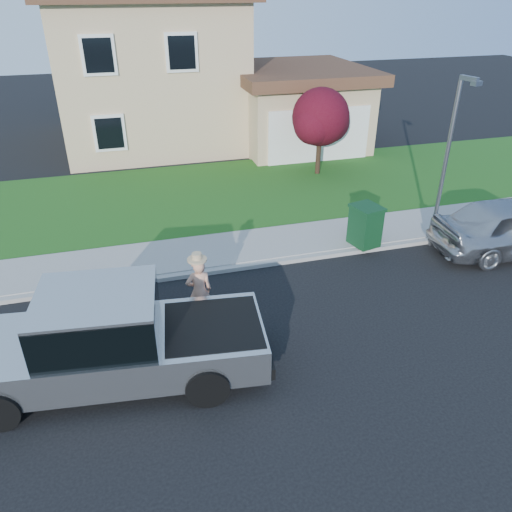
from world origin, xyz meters
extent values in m
plane|color=black|center=(0.00, 0.00, 0.00)|extent=(80.00, 80.00, 0.00)
cube|color=gray|center=(1.00, 2.90, 0.06)|extent=(40.00, 0.20, 0.12)
cube|color=gray|center=(1.00, 4.00, 0.07)|extent=(40.00, 2.00, 0.15)
cube|color=#235017|center=(1.00, 8.50, 0.05)|extent=(40.00, 7.00, 0.10)
cube|color=tan|center=(0.00, 17.00, 3.20)|extent=(8.00, 9.00, 6.40)
cube|color=tan|center=(6.50, 14.00, 1.60)|extent=(5.50, 6.00, 3.20)
cube|color=white|center=(6.50, 10.98, 1.25)|extent=(4.60, 0.12, 2.30)
cube|color=#4C2D1E|center=(6.50, 14.00, 3.40)|extent=(6.20, 6.80, 0.50)
cube|color=white|center=(-2.20, 12.45, 4.60)|extent=(1.30, 0.10, 1.50)
cube|color=white|center=(1.00, 12.45, 4.60)|extent=(1.30, 0.10, 1.50)
cube|color=black|center=(-2.20, 12.45, 1.60)|extent=(1.30, 0.10, 1.50)
cylinder|color=black|center=(-4.38, 0.52, 0.42)|extent=(0.87, 0.41, 0.84)
cylinder|color=black|center=(-0.90, -1.83, 0.42)|extent=(0.87, 0.41, 0.84)
cylinder|color=black|center=(-0.68, 0.09, 0.42)|extent=(0.87, 0.41, 0.84)
cube|color=#ABAEB2|center=(-2.56, -0.66, 0.73)|extent=(6.20, 2.78, 0.76)
cube|color=black|center=(-2.72, -0.65, 1.52)|extent=(2.42, 2.20, 0.89)
cube|color=#ABAEB2|center=(-2.72, -0.65, 1.99)|extent=(2.42, 2.20, 0.08)
cube|color=black|center=(-0.58, -0.90, 1.08)|extent=(2.09, 1.99, 0.06)
cube|color=black|center=(0.44, -1.01, 0.53)|extent=(0.36, 2.00, 0.26)
cube|color=black|center=(-3.42, 0.58, 1.42)|extent=(0.15, 0.24, 0.19)
imported|color=#E8A17F|center=(-0.57, 0.80, 0.83)|extent=(0.62, 0.42, 1.67)
cylinder|color=tan|center=(-0.57, 0.80, 1.69)|extent=(0.44, 0.44, 0.04)
cylinder|color=tan|center=(-0.57, 0.80, 1.75)|extent=(0.22, 0.22, 0.16)
cylinder|color=black|center=(5.89, 9.51, 0.89)|extent=(0.20, 0.20, 1.57)
sphere|color=#490F1A|center=(5.89, 9.51, 2.41)|extent=(2.26, 2.26, 2.26)
sphere|color=#490F1A|center=(6.39, 9.80, 2.12)|extent=(1.67, 1.67, 1.67)
sphere|color=#490F1A|center=(5.50, 9.21, 2.21)|extent=(1.57, 1.57, 1.57)
cube|color=#0E3519|center=(4.80, 3.10, 0.72)|extent=(0.85, 0.94, 1.14)
cube|color=#0E3519|center=(4.80, 3.10, 1.34)|extent=(0.94, 1.02, 0.09)
cylinder|color=slate|center=(6.89, 2.75, 2.46)|extent=(0.12, 0.12, 4.91)
cube|color=slate|center=(6.95, 2.51, 4.91)|extent=(0.23, 0.55, 0.12)
cube|color=slate|center=(7.00, 2.27, 4.84)|extent=(0.28, 0.23, 0.12)
camera|label=1|loc=(-1.92, -8.85, 7.11)|focal=35.00mm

